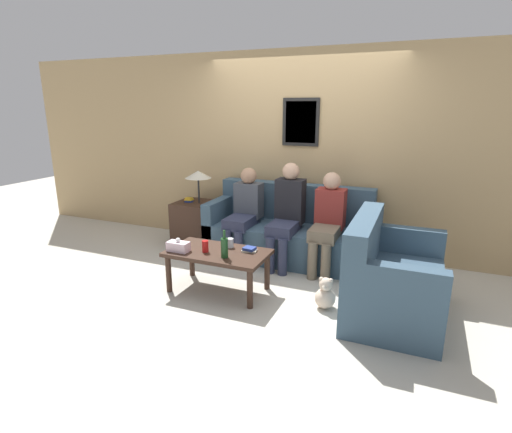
{
  "coord_description": "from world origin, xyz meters",
  "views": [
    {
      "loc": [
        1.49,
        -4.16,
        1.9
      ],
      "look_at": [
        -0.19,
        -0.14,
        0.69
      ],
      "focal_mm": 28.0,
      "sensor_mm": 36.0,
      "label": 1
    }
  ],
  "objects_px": {
    "drinking_glass": "(230,243)",
    "person_middle": "(287,212)",
    "couch_side": "(390,282)",
    "wine_bottle": "(224,247)",
    "person_right": "(328,219)",
    "coffee_table": "(218,257)",
    "person_left": "(244,210)",
    "teddy_bear": "(325,295)",
    "couch_main": "(289,233)"
  },
  "relations": [
    {
      "from": "coffee_table",
      "to": "person_middle",
      "type": "xyz_separation_m",
      "value": [
        0.42,
        1.01,
        0.29
      ]
    },
    {
      "from": "wine_bottle",
      "to": "drinking_glass",
      "type": "distance_m",
      "value": 0.31
    },
    {
      "from": "drinking_glass",
      "to": "person_right",
      "type": "height_order",
      "value": "person_right"
    },
    {
      "from": "drinking_glass",
      "to": "person_middle",
      "type": "bearing_deg",
      "value": 67.23
    },
    {
      "from": "drinking_glass",
      "to": "person_left",
      "type": "xyz_separation_m",
      "value": [
        -0.23,
        0.89,
        0.13
      ]
    },
    {
      "from": "person_middle",
      "to": "teddy_bear",
      "type": "distance_m",
      "value": 1.3
    },
    {
      "from": "coffee_table",
      "to": "drinking_glass",
      "type": "distance_m",
      "value": 0.21
    },
    {
      "from": "person_right",
      "to": "teddy_bear",
      "type": "xyz_separation_m",
      "value": [
        0.22,
        -0.95,
        -0.49
      ]
    },
    {
      "from": "couch_side",
      "to": "teddy_bear",
      "type": "distance_m",
      "value": 0.62
    },
    {
      "from": "drinking_glass",
      "to": "coffee_table",
      "type": "bearing_deg",
      "value": -111.74
    },
    {
      "from": "couch_side",
      "to": "wine_bottle",
      "type": "xyz_separation_m",
      "value": [
        -1.56,
        -0.31,
        0.22
      ]
    },
    {
      "from": "couch_main",
      "to": "person_right",
      "type": "bearing_deg",
      "value": -20.71
    },
    {
      "from": "couch_side",
      "to": "wine_bottle",
      "type": "height_order",
      "value": "couch_side"
    },
    {
      "from": "drinking_glass",
      "to": "person_middle",
      "type": "xyz_separation_m",
      "value": [
        0.35,
        0.84,
        0.18
      ]
    },
    {
      "from": "person_middle",
      "to": "person_right",
      "type": "relative_size",
      "value": 1.07
    },
    {
      "from": "couch_side",
      "to": "wine_bottle",
      "type": "relative_size",
      "value": 4.38
    },
    {
      "from": "coffee_table",
      "to": "teddy_bear",
      "type": "bearing_deg",
      "value": 2.82
    },
    {
      "from": "drinking_glass",
      "to": "person_middle",
      "type": "distance_m",
      "value": 0.93
    },
    {
      "from": "wine_bottle",
      "to": "person_middle",
      "type": "height_order",
      "value": "person_middle"
    },
    {
      "from": "couch_side",
      "to": "person_left",
      "type": "bearing_deg",
      "value": 65.12
    },
    {
      "from": "drinking_glass",
      "to": "person_left",
      "type": "distance_m",
      "value": 0.93
    },
    {
      "from": "drinking_glass",
      "to": "person_right",
      "type": "xyz_separation_m",
      "value": [
        0.85,
        0.85,
        0.14
      ]
    },
    {
      "from": "couch_main",
      "to": "person_right",
      "type": "distance_m",
      "value": 0.65
    },
    {
      "from": "wine_bottle",
      "to": "teddy_bear",
      "type": "height_order",
      "value": "wine_bottle"
    },
    {
      "from": "couch_side",
      "to": "person_middle",
      "type": "height_order",
      "value": "person_middle"
    },
    {
      "from": "person_middle",
      "to": "teddy_bear",
      "type": "relative_size",
      "value": 3.93
    },
    {
      "from": "couch_side",
      "to": "person_middle",
      "type": "distance_m",
      "value": 1.57
    },
    {
      "from": "person_right",
      "to": "teddy_bear",
      "type": "height_order",
      "value": "person_right"
    },
    {
      "from": "couch_side",
      "to": "person_middle",
      "type": "bearing_deg",
      "value": 57.35
    },
    {
      "from": "person_left",
      "to": "person_middle",
      "type": "xyz_separation_m",
      "value": [
        0.58,
        -0.04,
        0.05
      ]
    },
    {
      "from": "drinking_glass",
      "to": "person_right",
      "type": "relative_size",
      "value": 0.08
    },
    {
      "from": "person_middle",
      "to": "couch_side",
      "type": "bearing_deg",
      "value": -32.65
    },
    {
      "from": "person_left",
      "to": "couch_main",
      "type": "bearing_deg",
      "value": 16.65
    },
    {
      "from": "person_left",
      "to": "teddy_bear",
      "type": "bearing_deg",
      "value": -37.29
    },
    {
      "from": "person_right",
      "to": "couch_main",
      "type": "bearing_deg",
      "value": 159.29
    },
    {
      "from": "wine_bottle",
      "to": "teddy_bear",
      "type": "relative_size",
      "value": 0.89
    },
    {
      "from": "couch_side",
      "to": "person_left",
      "type": "distance_m",
      "value": 2.09
    },
    {
      "from": "couch_main",
      "to": "person_right",
      "type": "height_order",
      "value": "person_right"
    },
    {
      "from": "couch_side",
      "to": "coffee_table",
      "type": "distance_m",
      "value": 1.72
    },
    {
      "from": "person_right",
      "to": "person_middle",
      "type": "bearing_deg",
      "value": -179.53
    },
    {
      "from": "person_middle",
      "to": "teddy_bear",
      "type": "height_order",
      "value": "person_middle"
    },
    {
      "from": "person_left",
      "to": "person_right",
      "type": "height_order",
      "value": "person_right"
    },
    {
      "from": "person_left",
      "to": "person_middle",
      "type": "height_order",
      "value": "person_middle"
    },
    {
      "from": "couch_main",
      "to": "wine_bottle",
      "type": "bearing_deg",
      "value": -99.94
    },
    {
      "from": "wine_bottle",
      "to": "person_middle",
      "type": "xyz_separation_m",
      "value": [
        0.27,
        1.13,
        0.12
      ]
    },
    {
      "from": "drinking_glass",
      "to": "person_right",
      "type": "distance_m",
      "value": 1.21
    },
    {
      "from": "person_middle",
      "to": "person_left",
      "type": "bearing_deg",
      "value": 175.82
    },
    {
      "from": "couch_side",
      "to": "coffee_table",
      "type": "height_order",
      "value": "couch_side"
    },
    {
      "from": "wine_bottle",
      "to": "person_right",
      "type": "distance_m",
      "value": 1.38
    },
    {
      "from": "wine_bottle",
      "to": "couch_side",
      "type": "bearing_deg",
      "value": 11.12
    }
  ]
}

